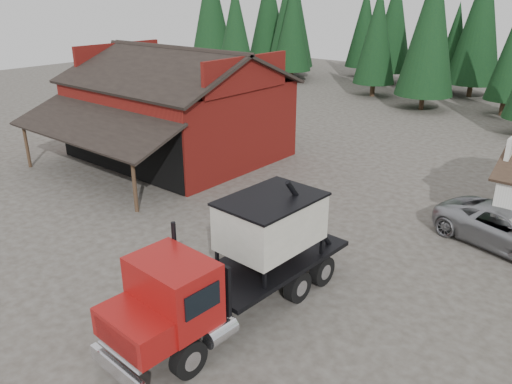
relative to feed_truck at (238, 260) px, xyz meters
The scene contains 7 objects.
ground 4.60m from the feed_truck, 166.68° to the left, with size 120.00×120.00×0.00m, color #423C33.
red_barn 18.53m from the feed_truck, 144.13° to the left, with size 12.80×13.63×7.18m.
conifer_backdrop 43.18m from the feed_truck, 95.33° to the left, with size 76.00×16.00×16.00m, color black, non-canonical shape.
near_pine_a 39.16m from the feed_truck, 131.94° to the left, with size 4.40×4.40×11.40m.
near_pine_d 36.25m from the feed_truck, 102.91° to the left, with size 5.28×5.28×13.40m.
feed_truck is the anchor object (origin of this frame).
silver_car 12.48m from the feed_truck, 61.78° to the left, with size 2.90×6.30×1.75m, color #9B9CA2.
Camera 1 is at (13.78, -11.78, 10.36)m, focal length 35.00 mm.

